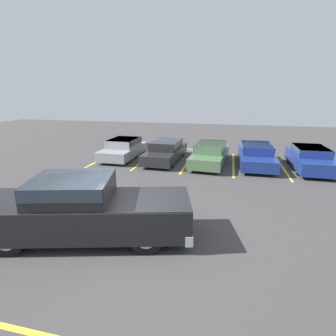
{
  "coord_description": "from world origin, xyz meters",
  "views": [
    {
      "loc": [
        2.77,
        -6.2,
        3.99
      ],
      "look_at": [
        0.35,
        4.01,
        1.0
      ],
      "focal_mm": 28.0,
      "sensor_mm": 36.0,
      "label": 1
    }
  ],
  "objects_px": {
    "parked_sedan_c": "(210,153)",
    "parked_sedan_a": "(124,148)",
    "parked_sedan_b": "(166,150)",
    "parked_sedan_e": "(310,157)",
    "wheel_stop_curb": "(187,150)",
    "pickup_truck": "(85,209)",
    "parked_sedan_d": "(256,154)"
  },
  "relations": [
    {
      "from": "wheel_stop_curb",
      "to": "pickup_truck",
      "type": "bearing_deg",
      "value": -94.07
    },
    {
      "from": "parked_sedan_e",
      "to": "pickup_truck",
      "type": "bearing_deg",
      "value": -41.14
    },
    {
      "from": "pickup_truck",
      "to": "parked_sedan_b",
      "type": "relative_size",
      "value": 1.28
    },
    {
      "from": "pickup_truck",
      "to": "parked_sedan_b",
      "type": "bearing_deg",
      "value": 75.06
    },
    {
      "from": "pickup_truck",
      "to": "parked_sedan_d",
      "type": "bearing_deg",
      "value": 45.71
    },
    {
      "from": "parked_sedan_d",
      "to": "wheel_stop_curb",
      "type": "distance_m",
      "value": 5.41
    },
    {
      "from": "parked_sedan_a",
      "to": "parked_sedan_b",
      "type": "bearing_deg",
      "value": 89.55
    },
    {
      "from": "parked_sedan_d",
      "to": "parked_sedan_b",
      "type": "bearing_deg",
      "value": -89.74
    },
    {
      "from": "parked_sedan_d",
      "to": "parked_sedan_c",
      "type": "bearing_deg",
      "value": -84.67
    },
    {
      "from": "parked_sedan_b",
      "to": "parked_sedan_e",
      "type": "xyz_separation_m",
      "value": [
        8.07,
        -0.12,
        -0.0
      ]
    },
    {
      "from": "parked_sedan_a",
      "to": "parked_sedan_b",
      "type": "distance_m",
      "value": 2.78
    },
    {
      "from": "parked_sedan_b",
      "to": "parked_sedan_d",
      "type": "height_order",
      "value": "parked_sedan_b"
    },
    {
      "from": "pickup_truck",
      "to": "parked_sedan_e",
      "type": "relative_size",
      "value": 1.39
    },
    {
      "from": "pickup_truck",
      "to": "parked_sedan_a",
      "type": "relative_size",
      "value": 1.44
    },
    {
      "from": "parked_sedan_b",
      "to": "wheel_stop_curb",
      "type": "xyz_separation_m",
      "value": [
        0.85,
        3.1,
        -0.59
      ]
    },
    {
      "from": "parked_sedan_d",
      "to": "wheel_stop_curb",
      "type": "xyz_separation_m",
      "value": [
        -4.45,
        3.02,
        -0.59
      ]
    },
    {
      "from": "parked_sedan_d",
      "to": "parked_sedan_e",
      "type": "bearing_deg",
      "value": 85.15
    },
    {
      "from": "parked_sedan_b",
      "to": "parked_sedan_e",
      "type": "distance_m",
      "value": 8.07
    },
    {
      "from": "parked_sedan_c",
      "to": "pickup_truck",
      "type": "bearing_deg",
      "value": -12.6
    },
    {
      "from": "pickup_truck",
      "to": "parked_sedan_d",
      "type": "height_order",
      "value": "pickup_truck"
    },
    {
      "from": "parked_sedan_d",
      "to": "wheel_stop_curb",
      "type": "relative_size",
      "value": 2.64
    },
    {
      "from": "parked_sedan_e",
      "to": "wheel_stop_curb",
      "type": "xyz_separation_m",
      "value": [
        -7.23,
        3.22,
        -0.59
      ]
    },
    {
      "from": "parked_sedan_c",
      "to": "parked_sedan_d",
      "type": "relative_size",
      "value": 1.02
    },
    {
      "from": "parked_sedan_c",
      "to": "parked_sedan_a",
      "type": "bearing_deg",
      "value": -88.15
    },
    {
      "from": "wheel_stop_curb",
      "to": "parked_sedan_a",
      "type": "bearing_deg",
      "value": -139.93
    },
    {
      "from": "parked_sedan_a",
      "to": "wheel_stop_curb",
      "type": "bearing_deg",
      "value": 130.56
    },
    {
      "from": "parked_sedan_e",
      "to": "wheel_stop_curb",
      "type": "height_order",
      "value": "parked_sedan_e"
    },
    {
      "from": "parked_sedan_b",
      "to": "pickup_truck",
      "type": "bearing_deg",
      "value": 1.49
    },
    {
      "from": "pickup_truck",
      "to": "parked_sedan_a",
      "type": "bearing_deg",
      "value": 91.64
    },
    {
      "from": "parked_sedan_d",
      "to": "parked_sedan_e",
      "type": "height_order",
      "value": "parked_sedan_e"
    },
    {
      "from": "parked_sedan_b",
      "to": "parked_sedan_d",
      "type": "xyz_separation_m",
      "value": [
        5.3,
        0.08,
        0.0
      ]
    },
    {
      "from": "parked_sedan_a",
      "to": "parked_sedan_d",
      "type": "xyz_separation_m",
      "value": [
        8.08,
        0.04,
        0.01
      ]
    }
  ]
}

